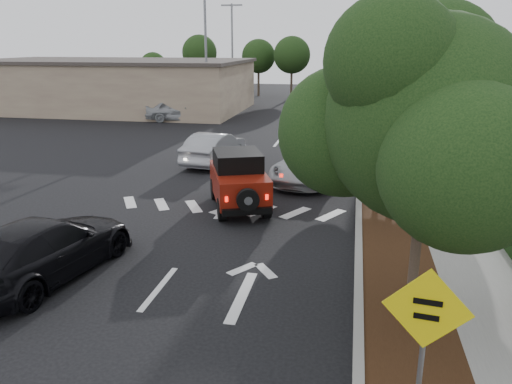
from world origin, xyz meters
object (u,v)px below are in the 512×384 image
(silver_suv_ahead, at_px, (310,164))
(speed_hump_sign, at_px, (425,329))
(black_suv_oncoming, at_px, (44,248))
(red_jeep, at_px, (238,179))

(silver_suv_ahead, bearing_deg, speed_hump_sign, -68.71)
(black_suv_oncoming, distance_m, speed_hump_sign, 9.15)
(red_jeep, distance_m, speed_hump_sign, 11.12)
(black_suv_oncoming, relative_size, speed_hump_sign, 2.02)
(red_jeep, bearing_deg, speed_hump_sign, -84.78)
(red_jeep, relative_size, speed_hump_sign, 1.56)
(speed_hump_sign, bearing_deg, red_jeep, 124.21)
(red_jeep, bearing_deg, silver_suv_ahead, 39.88)
(black_suv_oncoming, height_order, speed_hump_sign, speed_hump_sign)
(black_suv_oncoming, bearing_deg, silver_suv_ahead, -108.98)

